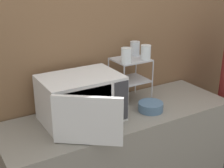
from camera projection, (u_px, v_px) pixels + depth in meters
name	position (u px, v px, depth m)	size (l,w,h in m)	color
wall_back	(97.00, 54.00, 2.50)	(8.00, 0.06, 2.60)	brown
counter	(119.00, 164.00, 2.52)	(1.80, 0.61, 0.93)	gray
microwave	(81.00, 99.00, 2.17)	(0.57, 0.66, 0.33)	silver
dish_rack	(130.00, 71.00, 2.47)	(0.28, 0.24, 0.35)	#B2B2B7
glass_front_left	(126.00, 55.00, 2.32)	(0.08, 0.08, 0.11)	silver
glass_back_right	(135.00, 48.00, 2.52)	(0.08, 0.08, 0.11)	silver
glass_front_right	(146.00, 52.00, 2.40)	(0.08, 0.08, 0.11)	silver
bowl	(151.00, 107.00, 2.37)	(0.19, 0.19, 0.07)	slate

